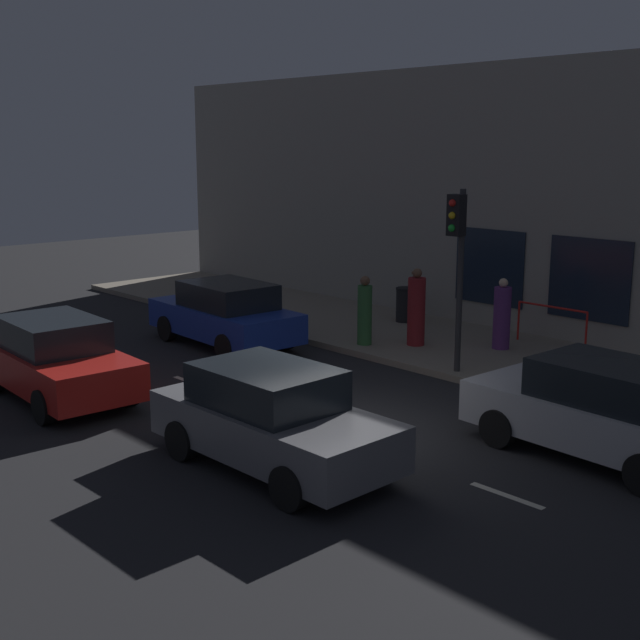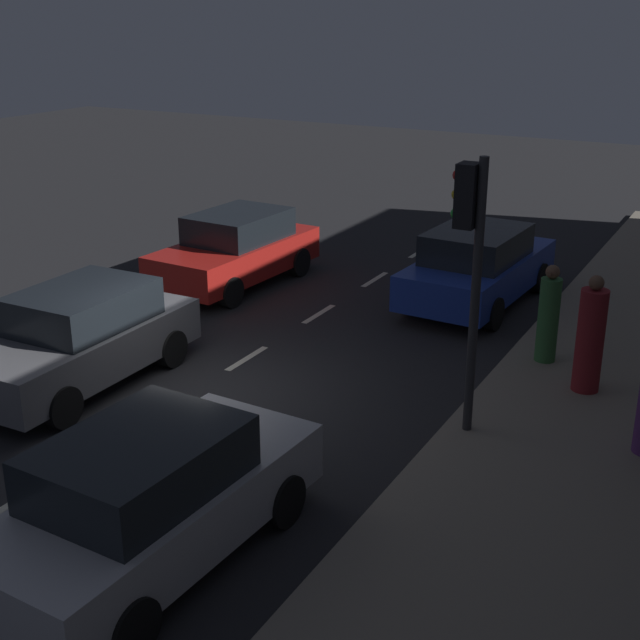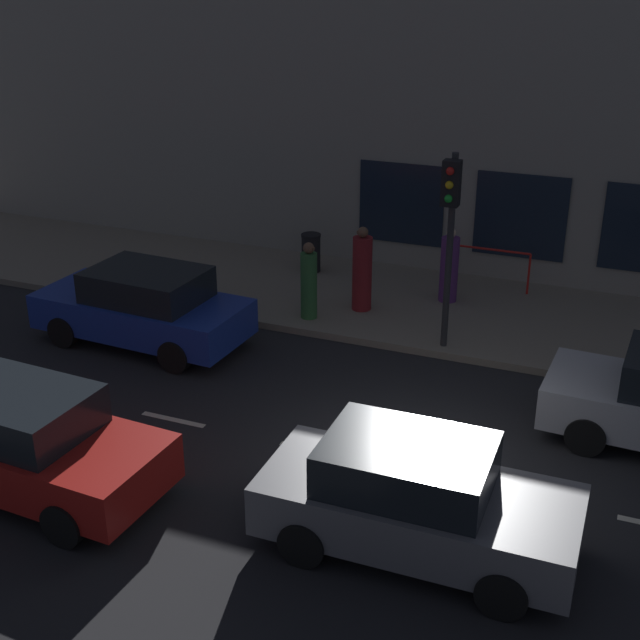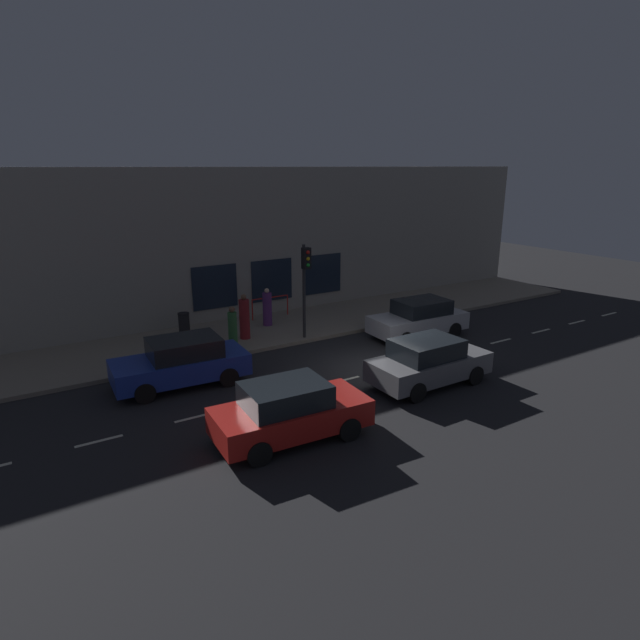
# 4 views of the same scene
# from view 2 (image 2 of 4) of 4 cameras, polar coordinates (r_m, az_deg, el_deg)

# --- Properties ---
(ground_plane) EXTENTS (60.00, 60.00, 0.00)m
(ground_plane) POSITION_cam_2_polar(r_m,az_deg,el_deg) (13.83, -8.49, -4.78)
(ground_plane) COLOR #232326
(sidewalk) EXTENTS (4.50, 32.00, 0.15)m
(sidewalk) POSITION_cam_2_polar(r_m,az_deg,el_deg) (11.53, 17.72, -10.56)
(sidewalk) COLOR gray
(sidewalk) RESTS_ON ground
(lane_centre_line) EXTENTS (0.12, 27.20, 0.01)m
(lane_centre_line) POSITION_cam_2_polar(r_m,az_deg,el_deg) (13.14, -11.11, -6.34)
(lane_centre_line) COLOR beige
(lane_centre_line) RESTS_ON ground
(traffic_light) EXTENTS (0.47, 0.32, 3.83)m
(traffic_light) POSITION_cam_2_polar(r_m,az_deg,el_deg) (11.50, 9.89, 5.08)
(traffic_light) COLOR #2D2D30
(traffic_light) RESTS_ON sidewalk
(parked_car_0) EXTENTS (2.03, 4.18, 1.58)m
(parked_car_0) POSITION_cam_2_polar(r_m,az_deg,el_deg) (18.81, -5.56, 4.68)
(parked_car_0) COLOR red
(parked_car_0) RESTS_ON ground
(parked_car_1) EXTENTS (2.00, 4.24, 1.58)m
(parked_car_1) POSITION_cam_2_polar(r_m,az_deg,el_deg) (9.62, -11.11, -11.50)
(parked_car_1) COLOR #B7B7BC
(parked_car_1) RESTS_ON ground
(parked_car_2) EXTENTS (2.10, 4.38, 1.58)m
(parked_car_2) POSITION_cam_2_polar(r_m,az_deg,el_deg) (17.78, 10.38, 3.53)
(parked_car_2) COLOR #1E389E
(parked_car_2) RESTS_ON ground
(parked_car_3) EXTENTS (1.89, 4.13, 1.58)m
(parked_car_3) POSITION_cam_2_polar(r_m,az_deg,el_deg) (14.24, -15.54, -1.13)
(parked_car_3) COLOR slate
(parked_car_3) RESTS_ON ground
(pedestrian_1) EXTENTS (0.57, 0.57, 1.85)m
(pedestrian_1) POSITION_cam_2_polar(r_m,az_deg,el_deg) (13.74, 17.42, -1.17)
(pedestrian_1) COLOR maroon
(pedestrian_1) RESTS_ON sidewalk
(pedestrian_2) EXTENTS (0.40, 0.40, 1.66)m
(pedestrian_2) POSITION_cam_2_polar(r_m,az_deg,el_deg) (14.73, 14.85, 0.20)
(pedestrian_2) COLOR #336B38
(pedestrian_2) RESTS_ON sidewalk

